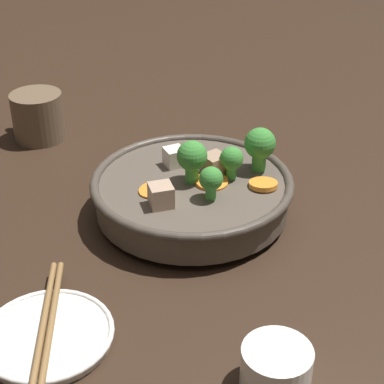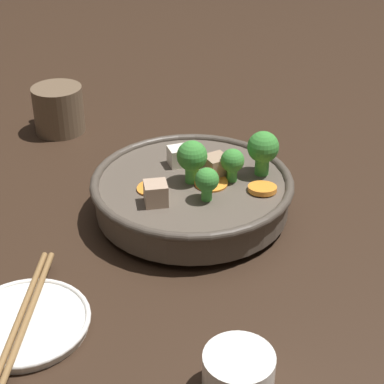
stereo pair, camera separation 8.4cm
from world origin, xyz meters
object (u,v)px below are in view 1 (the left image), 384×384
(stirfry_bowl, at_px, (193,190))
(side_saucer, at_px, (48,336))
(tea_cup, at_px, (276,369))
(dark_mug, at_px, (37,116))
(chopsticks_pair, at_px, (46,329))

(stirfry_bowl, distance_m, side_saucer, 0.28)
(tea_cup, relative_size, dark_mug, 0.64)
(dark_mug, bearing_deg, stirfry_bowl, 177.90)
(stirfry_bowl, xyz_separation_m, dark_mug, (0.34, -0.01, 0.00))
(stirfry_bowl, relative_size, dark_mug, 2.54)
(stirfry_bowl, bearing_deg, chopsticks_pair, 98.15)
(stirfry_bowl, height_order, side_saucer, stirfry_bowl)
(tea_cup, xyz_separation_m, dark_mug, (0.59, -0.19, 0.02))
(stirfry_bowl, height_order, dark_mug, stirfry_bowl)
(tea_cup, distance_m, chopsticks_pair, 0.23)
(side_saucer, xyz_separation_m, tea_cup, (-0.21, -0.10, 0.02))
(side_saucer, xyz_separation_m, dark_mug, (0.38, -0.29, 0.03))
(stirfry_bowl, bearing_deg, dark_mug, -2.10)
(side_saucer, bearing_deg, tea_cup, -154.89)
(stirfry_bowl, relative_size, chopsticks_pair, 1.65)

